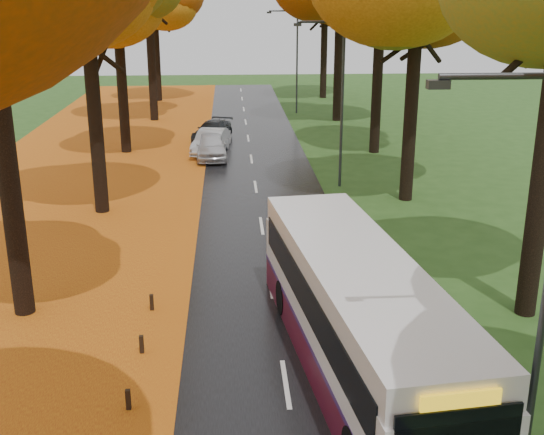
{
  "coord_description": "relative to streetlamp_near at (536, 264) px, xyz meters",
  "views": [
    {
      "loc": [
        -1.27,
        -2.53,
        9.12
      ],
      "look_at": [
        0.0,
        17.28,
        2.6
      ],
      "focal_mm": 45.0,
      "sensor_mm": 36.0,
      "label": 1
    }
  ],
  "objects": [
    {
      "name": "road",
      "position": [
        -3.95,
        17.0,
        -4.69
      ],
      "size": [
        6.5,
        90.0,
        0.04
      ],
      "primitive_type": "cube",
      "color": "black",
      "rests_on": "ground"
    },
    {
      "name": "centre_line",
      "position": [
        -3.95,
        17.0,
        -4.67
      ],
      "size": [
        0.12,
        90.0,
        0.01
      ],
      "primitive_type": "cube",
      "color": "silver",
      "rests_on": "road"
    },
    {
      "name": "leaf_verge",
      "position": [
        -12.95,
        17.0,
        -4.7
      ],
      "size": [
        12.0,
        90.0,
        0.02
      ],
      "primitive_type": "cube",
      "color": "maroon",
      "rests_on": "ground"
    },
    {
      "name": "leaf_drift",
      "position": [
        -7.0,
        17.0,
        -4.67
      ],
      "size": [
        0.9,
        90.0,
        0.01
      ],
      "primitive_type": "cube",
      "color": "orange",
      "rests_on": "road"
    },
    {
      "name": "streetlamp_near",
      "position": [
        0.0,
        0.0,
        0.0
      ],
      "size": [
        2.45,
        0.18,
        8.0
      ],
      "color": "#333538",
      "rests_on": "ground"
    },
    {
      "name": "streetlamp_mid",
      "position": [
        0.0,
        22.0,
        0.0
      ],
      "size": [
        2.45,
        0.18,
        8.0
      ],
      "color": "#333538",
      "rests_on": "ground"
    },
    {
      "name": "streetlamp_far",
      "position": [
        0.0,
        44.0,
        0.0
      ],
      "size": [
        2.45,
        0.18,
        8.0
      ],
      "color": "#333538",
      "rests_on": "ground"
    },
    {
      "name": "bus",
      "position": [
        -2.13,
        4.58,
        -3.1
      ],
      "size": [
        3.9,
        11.63,
        3.0
      ],
      "rotation": [
        0.0,
        0.0,
        0.12
      ],
      "color": "#4E0C20",
      "rests_on": "road"
    },
    {
      "name": "car_white",
      "position": [
        -6.24,
        28.28,
        -3.95
      ],
      "size": [
        1.85,
        4.3,
        1.45
      ],
      "primitive_type": "imported",
      "rotation": [
        0.0,
        0.0,
        0.03
      ],
      "color": "silver",
      "rests_on": "road"
    },
    {
      "name": "car_silver",
      "position": [
        -6.3,
        29.63,
        -3.96
      ],
      "size": [
        2.4,
        4.55,
        1.43
      ],
      "primitive_type": "imported",
      "rotation": [
        0.0,
        0.0,
        -0.22
      ],
      "color": "#AEB2B7",
      "rests_on": "road"
    },
    {
      "name": "car_dark",
      "position": [
        -6.3,
        33.64,
        -4.07
      ],
      "size": [
        3.0,
        4.51,
        1.21
      ],
      "primitive_type": "imported",
      "rotation": [
        0.0,
        0.0,
        -0.34
      ],
      "color": "black",
      "rests_on": "road"
    }
  ]
}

